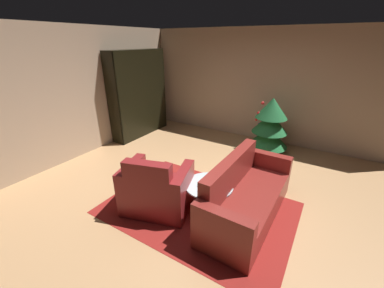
{
  "coord_description": "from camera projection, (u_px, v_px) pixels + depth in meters",
  "views": [
    {
      "loc": [
        1.54,
        -2.85,
        2.37
      ],
      "look_at": [
        -0.21,
        0.02,
        0.9
      ],
      "focal_mm": 22.2,
      "sensor_mm": 36.0,
      "label": 1
    }
  ],
  "objects": [
    {
      "name": "area_rug",
      "position": [
        198.0,
        208.0,
        3.65
      ],
      "size": [
        2.75,
        1.93,
        0.01
      ],
      "primitive_type": "cube",
      "color": "maroon",
      "rests_on": "ground"
    },
    {
      "name": "bottle_on_table",
      "position": [
        216.0,
        185.0,
        3.24
      ],
      "size": [
        0.08,
        0.08,
        0.3
      ],
      "color": "navy",
      "rests_on": "coffee_table"
    },
    {
      "name": "decorated_tree",
      "position": [
        270.0,
        125.0,
        5.26
      ],
      "size": [
        0.87,
        0.87,
        1.25
      ],
      "color": "brown",
      "rests_on": "ground"
    },
    {
      "name": "coffee_table",
      "position": [
        209.0,
        187.0,
        3.47
      ],
      "size": [
        0.71,
        0.71,
        0.44
      ],
      "color": "black",
      "rests_on": "ground"
    },
    {
      "name": "bookshelf_unit",
      "position": [
        142.0,
        94.0,
        6.26
      ],
      "size": [
        0.39,
        1.73,
        2.17
      ],
      "color": "black",
      "rests_on": "ground"
    },
    {
      "name": "armchair_red",
      "position": [
        157.0,
        190.0,
        3.51
      ],
      "size": [
        1.13,
        0.97,
        0.92
      ],
      "color": "maroon",
      "rests_on": "ground"
    },
    {
      "name": "couch_red",
      "position": [
        245.0,
        198.0,
        3.4
      ],
      "size": [
        0.78,
        1.89,
        0.87
      ],
      "color": "maroon",
      "rests_on": "ground"
    },
    {
      "name": "wall_back",
      "position": [
        264.0,
        87.0,
        5.74
      ],
      "size": [
        6.27,
        0.06,
        2.67
      ],
      "primitive_type": "cube",
      "color": "tan",
      "rests_on": "ground"
    },
    {
      "name": "wall_left",
      "position": [
        71.0,
        95.0,
        4.86
      ],
      "size": [
        0.06,
        6.11,
        2.67
      ],
      "primitive_type": "cube",
      "color": "tan",
      "rests_on": "ground"
    },
    {
      "name": "book_stack_on_table",
      "position": [
        209.0,
        183.0,
        3.38
      ],
      "size": [
        0.22,
        0.17,
        0.12
      ],
      "color": "gray",
      "rests_on": "coffee_table"
    },
    {
      "name": "ground_plane",
      "position": [
        202.0,
        197.0,
        3.91
      ],
      "size": [
        7.38,
        7.38,
        0.0
      ],
      "primitive_type": "plane",
      "color": "tan"
    }
  ]
}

